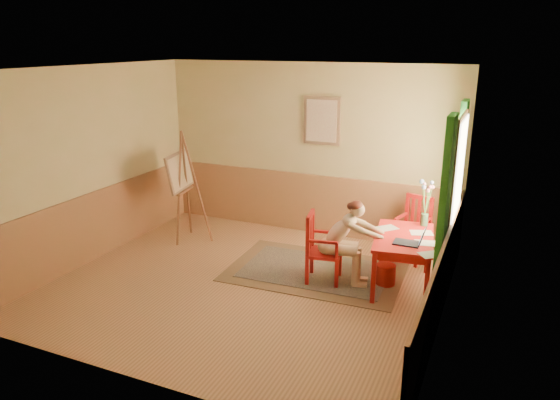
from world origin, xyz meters
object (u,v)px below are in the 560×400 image
at_px(table, 404,243).
at_px(figure, 344,238).
at_px(easel, 182,176).
at_px(chair_left, 321,248).
at_px(laptop, 412,241).
at_px(chair_back, 413,229).

height_order(table, figure, figure).
height_order(table, easel, easel).
relative_size(chair_left, easel, 0.53).
xyz_separation_m(chair_left, laptop, (1.18, -0.01, 0.29)).
bearing_deg(figure, easel, 169.27).
bearing_deg(easel, chair_back, 10.55).
distance_m(chair_left, easel, 2.68).
bearing_deg(figure, chair_back, 59.99).
bearing_deg(table, figure, -165.36).
bearing_deg(easel, laptop, -9.15).
height_order(chair_back, easel, easel).
distance_m(figure, easel, 2.94).
bearing_deg(easel, figure, -10.73).
distance_m(table, easel, 3.64).
bearing_deg(easel, table, -5.54).
relative_size(chair_back, figure, 0.82).
bearing_deg(chair_left, figure, 9.18).
xyz_separation_m(chair_left, figure, (0.30, 0.05, 0.17)).
distance_m(chair_left, figure, 0.35).
bearing_deg(figure, chair_left, -170.82).
relative_size(laptop, easel, 0.21).
height_order(chair_left, easel, easel).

